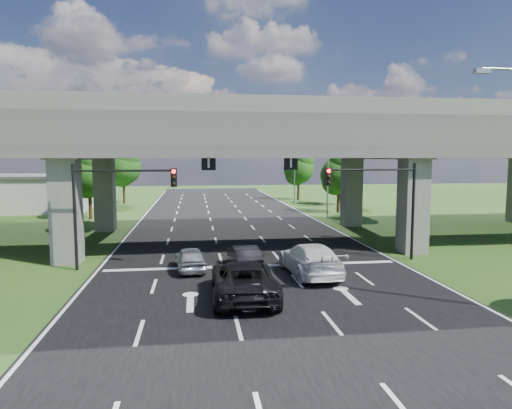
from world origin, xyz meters
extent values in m
plane|color=#274B18|center=(0.00, 0.00, 0.00)|extent=(160.00, 160.00, 0.00)
cube|color=black|center=(0.00, 10.00, 0.01)|extent=(18.00, 120.00, 0.03)
cube|color=#3B3936|center=(0.00, 12.00, 8.00)|extent=(80.00, 15.00, 2.00)
cube|color=slate|center=(0.00, 4.75, 9.50)|extent=(80.00, 0.50, 1.00)
cube|color=slate|center=(0.00, 19.25, 9.50)|extent=(80.00, 0.50, 1.00)
cube|color=slate|center=(-11.00, 6.00, 3.50)|extent=(1.60, 1.60, 7.00)
cube|color=slate|center=(-11.00, 18.00, 3.50)|extent=(1.60, 1.60, 7.00)
cube|color=slate|center=(11.00, 6.00, 3.50)|extent=(1.60, 1.60, 7.00)
cube|color=slate|center=(11.00, 18.00, 3.50)|extent=(1.60, 1.60, 7.00)
cube|color=black|center=(-2.50, 5.00, 6.00)|extent=(0.85, 0.06, 0.85)
cube|color=black|center=(2.50, 5.00, 6.00)|extent=(0.85, 0.06, 0.85)
cube|color=#9E9E99|center=(-26.00, 35.00, 2.00)|extent=(20.00, 10.00, 4.00)
cylinder|color=black|center=(10.00, 4.00, 3.00)|extent=(0.18, 0.18, 6.00)
cylinder|color=black|center=(7.25, 4.00, 5.60)|extent=(5.50, 0.12, 0.12)
cube|color=black|center=(4.50, 3.82, 5.20)|extent=(0.35, 0.28, 1.05)
sphere|color=#FF0C05|center=(4.50, 3.66, 5.55)|extent=(0.22, 0.22, 0.22)
cylinder|color=black|center=(-10.00, 4.00, 3.00)|extent=(0.18, 0.18, 6.00)
cylinder|color=black|center=(-7.25, 4.00, 5.60)|extent=(5.50, 0.12, 0.12)
cube|color=black|center=(-4.50, 3.82, 5.20)|extent=(0.35, 0.28, 1.05)
sphere|color=#FF0C05|center=(-4.50, 3.66, 5.55)|extent=(0.22, 0.22, 0.22)
cube|color=gray|center=(7.50, -6.00, 9.60)|extent=(0.60, 0.25, 0.18)
cylinder|color=gray|center=(10.50, 24.00, 5.00)|extent=(0.16, 0.16, 10.00)
cylinder|color=gray|center=(9.00, 24.00, 9.70)|extent=(3.00, 0.10, 0.10)
cube|color=gray|center=(7.50, 24.00, 9.60)|extent=(0.60, 0.25, 0.18)
cylinder|color=gray|center=(10.50, 40.00, 5.00)|extent=(0.16, 0.16, 10.00)
cylinder|color=gray|center=(9.00, 40.00, 9.70)|extent=(3.00, 0.10, 0.10)
cube|color=gray|center=(7.50, 40.00, 9.60)|extent=(0.60, 0.25, 0.18)
cylinder|color=black|center=(-14.00, 26.00, 1.65)|extent=(0.36, 0.36, 3.30)
sphere|color=#154813|center=(-14.00, 26.00, 4.65)|extent=(4.50, 4.50, 4.50)
sphere|color=#154813|center=(-13.60, 25.70, 6.00)|extent=(3.60, 3.60, 3.60)
sphere|color=#154813|center=(-14.30, 26.40, 3.75)|extent=(3.30, 3.30, 3.30)
cylinder|color=black|center=(-17.00, 34.00, 1.43)|extent=(0.36, 0.36, 2.86)
sphere|color=#154813|center=(-17.00, 34.00, 4.03)|extent=(3.90, 3.90, 3.90)
sphere|color=#154813|center=(-16.60, 33.70, 5.20)|extent=(3.12, 3.12, 3.12)
sphere|color=#154813|center=(-17.30, 34.40, 3.25)|extent=(2.86, 2.86, 2.86)
cylinder|color=black|center=(-13.00, 42.00, 1.76)|extent=(0.36, 0.36, 3.52)
sphere|color=#154813|center=(-13.00, 42.00, 4.96)|extent=(4.80, 4.80, 4.80)
sphere|color=#154813|center=(-12.60, 41.70, 6.40)|extent=(3.84, 3.84, 3.84)
sphere|color=#154813|center=(-13.30, 42.40, 4.00)|extent=(3.52, 3.52, 3.52)
cylinder|color=black|center=(13.00, 28.00, 1.54)|extent=(0.36, 0.36, 3.08)
sphere|color=#154813|center=(13.00, 28.00, 4.34)|extent=(4.20, 4.20, 4.20)
sphere|color=#154813|center=(13.40, 27.70, 5.60)|extent=(3.36, 3.36, 3.36)
sphere|color=#154813|center=(12.70, 28.40, 3.50)|extent=(3.08, 3.08, 3.08)
cylinder|color=black|center=(16.00, 36.00, 1.43)|extent=(0.36, 0.36, 2.86)
sphere|color=#154813|center=(16.00, 36.00, 4.03)|extent=(3.90, 3.90, 3.90)
sphere|color=#154813|center=(16.40, 35.70, 5.20)|extent=(3.12, 3.12, 3.12)
sphere|color=#154813|center=(15.70, 36.40, 3.25)|extent=(2.86, 2.86, 2.86)
cylinder|color=black|center=(12.00, 44.00, 1.65)|extent=(0.36, 0.36, 3.30)
sphere|color=#154813|center=(12.00, 44.00, 4.65)|extent=(4.50, 4.50, 4.50)
sphere|color=#154813|center=(12.40, 43.70, 6.00)|extent=(3.60, 3.60, 3.60)
sphere|color=#154813|center=(11.70, 44.40, 3.75)|extent=(3.30, 3.30, 3.30)
imported|color=silver|center=(-3.64, 3.00, 0.69)|extent=(1.94, 4.02, 1.32)
imported|color=black|center=(-0.62, 3.00, 0.70)|extent=(1.77, 4.16, 1.34)
imported|color=white|center=(2.78, 1.18, 0.87)|extent=(2.74, 5.96, 1.69)
imported|color=black|center=(-1.21, -2.39, 0.87)|extent=(2.98, 6.15, 1.69)
camera|label=1|loc=(-3.34, -22.37, 6.36)|focal=32.00mm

